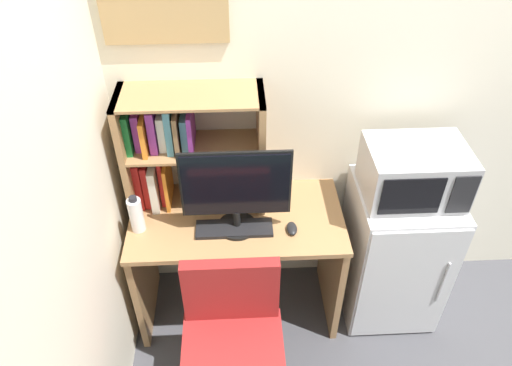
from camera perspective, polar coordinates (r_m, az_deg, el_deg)
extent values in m
cube|color=silver|center=(2.84, 27.02, 9.66)|extent=(6.40, 0.04, 2.60)
cube|color=#997047|center=(2.56, -2.27, -4.21)|extent=(1.12, 0.58, 0.03)
cube|color=#997047|center=(2.89, -13.02, -9.96)|extent=(0.04, 0.52, 0.74)
cube|color=#997047|center=(2.89, 8.86, -9.26)|extent=(0.04, 0.52, 0.74)
cube|color=#997047|center=(2.52, -14.83, 3.38)|extent=(0.03, 0.28, 0.65)
cube|color=#997047|center=(2.46, 0.56, 3.97)|extent=(0.03, 0.28, 0.65)
cube|color=#997047|center=(2.30, -7.87, 10.12)|extent=(0.70, 0.28, 0.01)
cube|color=#997047|center=(2.45, -7.28, 4.21)|extent=(0.64, 0.28, 0.01)
cube|color=#B21E1E|center=(2.64, -13.40, 0.56)|extent=(0.04, 0.20, 0.29)
cube|color=#B21E1E|center=(2.64, -12.58, 0.45)|extent=(0.03, 0.19, 0.26)
cube|color=silver|center=(2.62, -11.70, 0.22)|extent=(0.04, 0.24, 0.26)
cube|color=#B21E1E|center=(2.63, -10.88, 0.72)|extent=(0.02, 0.17, 0.28)
cube|color=orange|center=(2.61, -10.28, 0.36)|extent=(0.02, 0.23, 0.26)
cube|color=#197233|center=(2.45, -14.59, 6.37)|extent=(0.03, 0.21, 0.21)
cube|color=purple|center=(2.46, -13.61, 6.44)|extent=(0.04, 0.17, 0.20)
cube|color=orange|center=(2.44, -12.82, 6.13)|extent=(0.02, 0.24, 0.19)
cube|color=purple|center=(2.43, -11.92, 6.69)|extent=(0.04, 0.20, 0.23)
cube|color=silver|center=(2.44, -10.88, 6.43)|extent=(0.04, 0.18, 0.19)
cube|color=teal|center=(2.41, -10.04, 6.85)|extent=(0.03, 0.22, 0.24)
cube|color=brown|center=(2.41, -9.20, 6.53)|extent=(0.02, 0.24, 0.21)
cube|color=teal|center=(2.42, -8.31, 6.42)|extent=(0.03, 0.20, 0.18)
cube|color=purple|center=(2.40, -7.63, 6.62)|extent=(0.02, 0.24, 0.21)
cylinder|color=black|center=(2.49, -2.22, -5.06)|extent=(0.20, 0.20, 0.02)
cylinder|color=black|center=(2.45, -2.25, -4.17)|extent=(0.04, 0.04, 0.09)
cube|color=black|center=(2.31, -2.39, -0.12)|extent=(0.53, 0.01, 0.38)
cube|color=black|center=(2.31, -2.39, -0.19)|extent=(0.51, 0.02, 0.35)
cube|color=black|center=(2.48, -2.56, -5.35)|extent=(0.39, 0.12, 0.02)
ellipsoid|color=black|center=(2.47, 4.22, -5.33)|extent=(0.05, 0.09, 0.03)
cylinder|color=silver|center=(2.49, -13.86, -3.67)|extent=(0.07, 0.07, 0.19)
cylinder|color=black|center=(2.42, -14.24, -1.83)|extent=(0.04, 0.04, 0.02)
cube|color=silver|center=(2.93, 15.79, -7.66)|extent=(0.52, 0.52, 0.88)
cube|color=silver|center=(2.77, 17.23, -11.63)|extent=(0.50, 0.01, 0.84)
cylinder|color=#B2B2B7|center=(2.80, 21.04, -10.86)|extent=(0.01, 0.01, 0.31)
cube|color=#ADADB2|center=(2.55, 18.04, 1.25)|extent=(0.49, 0.36, 0.28)
cube|color=black|center=(2.40, 17.77, -1.54)|extent=(0.29, 0.01, 0.21)
cube|color=black|center=(2.49, 23.08, -1.30)|extent=(0.12, 0.01, 0.22)
cube|color=maroon|center=(2.38, -2.71, -19.80)|extent=(0.47, 0.47, 0.07)
cube|color=maroon|center=(2.32, -2.95, -12.40)|extent=(0.45, 0.06, 0.37)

